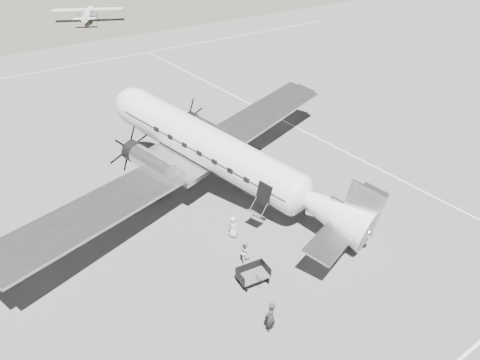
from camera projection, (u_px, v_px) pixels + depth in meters
name	position (u px, v px, depth m)	size (l,w,h in m)	color
ground	(255.00, 221.00, 30.52)	(260.00, 260.00, 0.00)	slate
taxi_line_right	(377.00, 168.00, 36.54)	(0.15, 80.00, 0.01)	white
taxi_line_horizon	(60.00, 68.00, 58.32)	(90.00, 0.15, 0.01)	white
dc3_airliner	(223.00, 157.00, 31.67)	(31.76, 22.04, 6.05)	silver
light_plane_right	(88.00, 15.00, 79.46)	(11.76, 9.54, 2.44)	white
baggage_cart_near	(253.00, 275.00, 25.36)	(1.77, 1.25, 1.00)	#595959
ground_crew	(271.00, 317.00, 22.36)	(0.63, 0.41, 1.73)	#313131
ramp_agent	(245.00, 252.00, 26.72)	(0.72, 0.56, 1.47)	silver
passenger	(233.00, 227.00, 28.76)	(0.71, 0.46, 1.46)	silver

